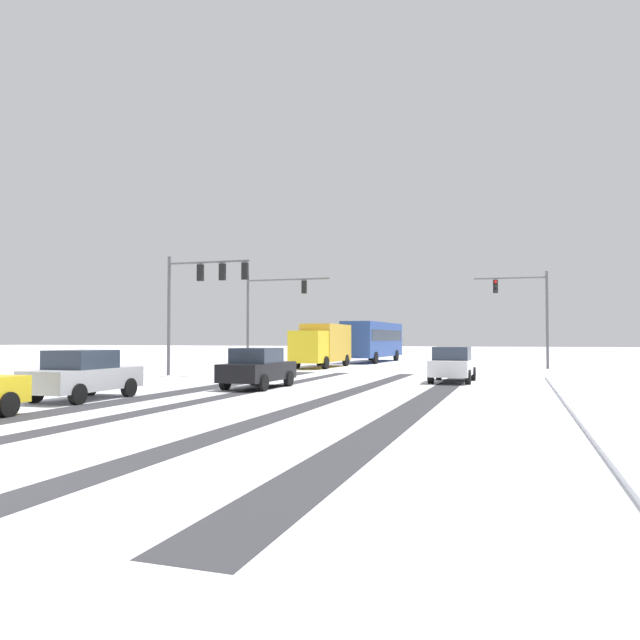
{
  "coord_description": "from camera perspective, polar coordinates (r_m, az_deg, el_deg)",
  "views": [
    {
      "loc": [
        8.04,
        -5.85,
        1.99
      ],
      "look_at": [
        0.0,
        18.31,
        2.8
      ],
      "focal_mm": 33.21,
      "sensor_mm": 36.0,
      "label": 1
    }
  ],
  "objects": [
    {
      "name": "wheel_track_left_lane",
      "position": [
        19.92,
        1.17,
        -7.54
      ],
      "size": [
        0.84,
        28.78,
        0.01
      ],
      "primitive_type": "cube",
      "color": "#38383D",
      "rests_on": "ground"
    },
    {
      "name": "wheel_track_right_lane",
      "position": [
        22.45,
        -13.78,
        -6.84
      ],
      "size": [
        1.19,
        28.78,
        0.01
      ],
      "primitive_type": "cube",
      "color": "#38383D",
      "rests_on": "ground"
    },
    {
      "name": "wheel_track_center",
      "position": [
        19.24,
        10.03,
        -7.71
      ],
      "size": [
        1.03,
        28.78,
        0.01
      ],
      "primitive_type": "cube",
      "color": "#38383D",
      "rests_on": "ground"
    },
    {
      "name": "wheel_track_oncoming",
      "position": [
        21.32,
        -8.52,
        -7.14
      ],
      "size": [
        0.82,
        28.78,
        0.01
      ],
      "primitive_type": "cube",
      "color": "#38383D",
      "rests_on": "ground"
    },
    {
      "name": "traffic_signal_far_right",
      "position": [
        42.0,
        19.34,
        1.49
      ],
      "size": [
        4.77,
        0.56,
        6.5
      ],
      "color": "#56565B",
      "rests_on": "ground"
    },
    {
      "name": "traffic_signal_far_left",
      "position": [
        41.49,
        -4.85,
        1.56
      ],
      "size": [
        6.12,
        0.42,
        6.5
      ],
      "color": "#56565B",
      "rests_on": "ground"
    },
    {
      "name": "traffic_signal_near_left",
      "position": [
        32.51,
        -11.46,
        3.08
      ],
      "size": [
        4.84,
        0.46,
        6.5
      ],
      "color": "#56565B",
      "rests_on": "ground"
    },
    {
      "name": "car_white_lead",
      "position": [
        27.94,
        12.64,
        -4.18
      ],
      "size": [
        1.88,
        4.13,
        1.62
      ],
      "color": "silver",
      "rests_on": "ground"
    },
    {
      "name": "car_black_second",
      "position": [
        24.05,
        -6.02,
        -4.61
      ],
      "size": [
        1.89,
        4.13,
        1.62
      ],
      "color": "black",
      "rests_on": "ground"
    },
    {
      "name": "car_silver_third",
      "position": [
        20.82,
        -21.83,
        -4.92
      ],
      "size": [
        1.88,
        4.13,
        1.62
      ],
      "color": "#B7BABF",
      "rests_on": "ground"
    },
    {
      "name": "bus_oncoming",
      "position": [
        51.2,
        5.18,
        -1.82
      ],
      "size": [
        3.0,
        11.09,
        3.38
      ],
      "color": "#284793",
      "rests_on": "ground"
    },
    {
      "name": "box_truck_delivery",
      "position": [
        41.38,
        0.22,
        -2.32
      ],
      "size": [
        2.37,
        7.42,
        3.02
      ],
      "color": "yellow",
      "rests_on": "ground"
    }
  ]
}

